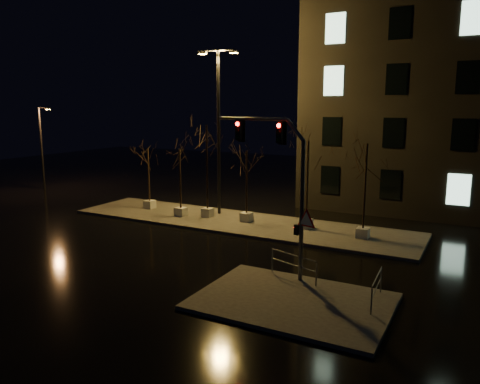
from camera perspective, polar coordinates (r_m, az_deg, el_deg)
The scene contains 14 objects.
ground at distance 24.15m, azimuth -7.23°, elevation -6.92°, with size 90.00×90.00×0.00m, color black.
median at distance 29.04m, azimuth -0.37°, elevation -3.70°, with size 22.00×5.00×0.15m, color #45423D.
sidewalk_corner at distance 17.83m, azimuth 6.44°, elevation -13.10°, with size 7.00×5.00×0.15m, color #45423D.
tree_0 at distance 32.68m, azimuth -11.12°, elevation 3.60°, with size 1.80×1.80×4.26m.
tree_1 at distance 30.02m, azimuth -7.35°, elevation 3.41°, with size 1.80×1.80×4.46m.
tree_2 at distance 29.55m, azimuth -4.08°, elevation 5.65°, with size 1.80×1.80×6.02m.
tree_3 at distance 28.33m, azimuth 0.81°, elevation 3.13°, with size 1.80×1.80×4.50m.
tree_4 at distance 26.86m, azimuth 8.27°, elevation 3.87°, with size 1.80×1.80×5.27m.
tree_5 at distance 25.49m, azimuth 15.12°, elevation 3.20°, with size 1.80×1.80×5.23m.
traffic_signal_mast at distance 19.20m, azimuth 5.04°, elevation 2.27°, with size 5.20×1.51×6.56m.
streetlight_main at distance 30.34m, azimuth -2.63°, elevation 8.61°, with size 2.62×0.71×10.50m.
streetlight_far at distance 44.08m, azimuth -22.97°, elevation 5.37°, with size 1.39×0.28×7.09m.
guard_rail_a at distance 19.57m, azimuth 6.53°, elevation -8.58°, with size 2.28×0.77×1.03m.
guard_rail_b at distance 17.86m, azimuth 16.33°, elevation -10.86°, with size 0.17×2.18×1.03m.
Camera 1 is at (13.43, -18.74, 7.18)m, focal length 35.00 mm.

